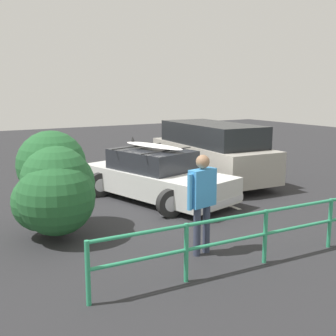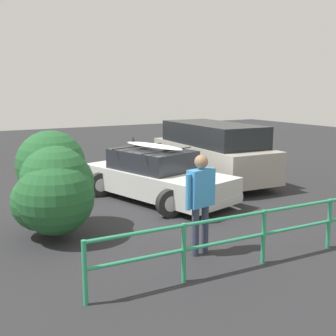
{
  "view_description": "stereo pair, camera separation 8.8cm",
  "coord_description": "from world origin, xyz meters",
  "px_view_note": "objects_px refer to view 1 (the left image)",
  "views": [
    {
      "loc": [
        5.17,
        8.9,
        2.91
      ],
      "look_at": [
        -0.07,
        -0.01,
        0.95
      ],
      "focal_mm": 45.0,
      "sensor_mm": 36.0,
      "label": 1
    },
    {
      "loc": [
        5.09,
        8.95,
        2.91
      ],
      "look_at": [
        -0.07,
        -0.01,
        0.95
      ],
      "focal_mm": 45.0,
      "sensor_mm": 36.0,
      "label": 2
    }
  ],
  "objects_px": {
    "bush_near_left": "(54,186)",
    "suv_car": "(211,152)",
    "sedan_car": "(155,176)",
    "person_bystander": "(202,195)"
  },
  "relations": [
    {
      "from": "suv_car",
      "to": "bush_near_left",
      "type": "bearing_deg",
      "value": 24.13
    },
    {
      "from": "sedan_car",
      "to": "person_bystander",
      "type": "bearing_deg",
      "value": 73.46
    },
    {
      "from": "suv_car",
      "to": "person_bystander",
      "type": "xyz_separation_m",
      "value": [
        3.71,
        4.8,
        0.13
      ]
    },
    {
      "from": "suv_car",
      "to": "person_bystander",
      "type": "height_order",
      "value": "suv_car"
    },
    {
      "from": "suv_car",
      "to": "person_bystander",
      "type": "distance_m",
      "value": 6.07
    },
    {
      "from": "person_bystander",
      "to": "bush_near_left",
      "type": "distance_m",
      "value": 2.99
    },
    {
      "from": "bush_near_left",
      "to": "suv_car",
      "type": "bearing_deg",
      "value": -155.87
    },
    {
      "from": "sedan_car",
      "to": "bush_near_left",
      "type": "xyz_separation_m",
      "value": [
        3.07,
        1.47,
        0.39
      ]
    },
    {
      "from": "sedan_car",
      "to": "person_bystander",
      "type": "height_order",
      "value": "person_bystander"
    },
    {
      "from": "sedan_car",
      "to": "suv_car",
      "type": "bearing_deg",
      "value": -157.58
    }
  ]
}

